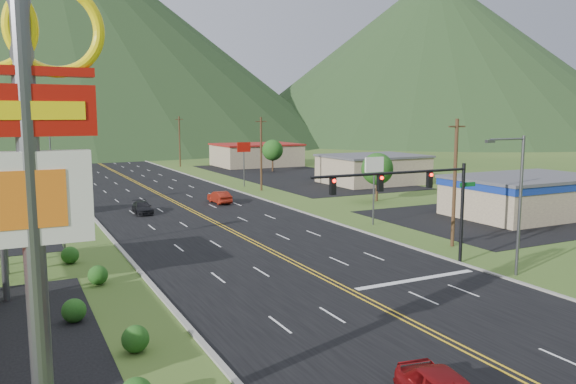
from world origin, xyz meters
name	(u,v)px	position (x,y,z in m)	size (l,w,h in m)	color
ground	(514,375)	(0.00, 0.00, 0.00)	(500.00, 500.00, 0.00)	#30501C
road	(514,375)	(0.00, 0.00, 0.00)	(20.00, 460.00, 0.04)	black
pylon_sign	(28,151)	(-17.00, 2.00, 9.30)	(4.32, 0.60, 14.00)	#59595E
traffic_signal	(417,191)	(6.48, 14.00, 5.33)	(13.10, 0.43, 7.00)	black
streetlight_east	(517,196)	(11.18, 10.00, 5.18)	(3.28, 0.25, 9.00)	#59595E
streetlight_west	(53,152)	(-11.68, 70.00, 5.18)	(3.28, 0.25, 9.00)	#59595E
building_east_near	(527,194)	(30.00, 25.00, 2.27)	(15.40, 10.40, 4.10)	tan
building_east_mid	(373,169)	(32.00, 55.00, 2.16)	(14.40, 11.40, 4.30)	tan
building_east_far	(256,155)	(28.00, 90.00, 2.26)	(16.40, 12.40, 4.50)	tan
pole_sign_west_a	(61,185)	(-14.00, 30.00, 5.05)	(2.00, 0.18, 6.40)	#59595E
pole_sign_west_b	(43,163)	(-14.00, 52.00, 5.05)	(2.00, 0.18, 6.40)	#59595E
pole_sign_east_a	(374,172)	(13.00, 28.00, 5.05)	(2.00, 0.18, 6.40)	#59595E
pole_sign_east_b	(244,152)	(13.00, 60.00, 5.05)	(2.00, 0.18, 6.40)	#59595E
tree_east_a	(377,169)	(22.00, 40.00, 3.89)	(3.84, 3.84, 5.82)	#382314
tree_east_b	(273,150)	(26.00, 78.00, 3.89)	(3.84, 3.84, 5.82)	#382314
utility_pole_a	(455,182)	(13.50, 18.00, 5.13)	(1.60, 0.28, 10.00)	#382314
utility_pole_b	(261,153)	(13.50, 55.00, 5.13)	(1.60, 0.28, 10.00)	#382314
utility_pole_c	(180,141)	(13.50, 95.00, 5.13)	(1.60, 0.28, 10.00)	#382314
utility_pole_d	(137,135)	(13.50, 135.00, 5.13)	(1.60, 0.28, 10.00)	#382314
mountain_n	(50,29)	(0.00, 220.00, 42.50)	(220.00, 220.00, 85.00)	black
mountain_ne	(433,57)	(147.84, 176.19, 35.00)	(180.00, 180.00, 70.00)	black
car_dark_mid	(142,208)	(-5.13, 43.82, 0.62)	(1.73, 4.26, 1.24)	black
car_red_far	(220,197)	(4.45, 46.71, 0.71)	(1.50, 4.31, 1.42)	maroon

